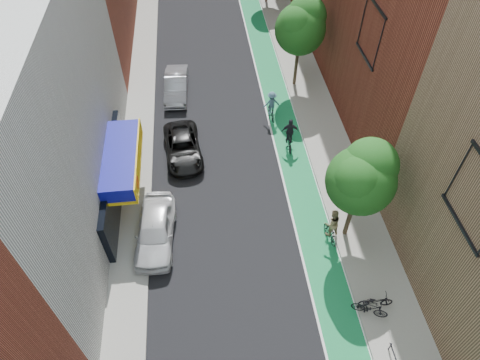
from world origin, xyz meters
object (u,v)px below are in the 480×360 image
object	(u,v)px
parked_car_white	(155,230)
cyclist_lane_near	(331,226)
cyclist_lane_mid	(290,137)
parked_car_silver	(176,85)
cyclist_lane_far	(271,106)
parked_car_black	(183,147)

from	to	relation	value
parked_car_white	cyclist_lane_near	bearing A→B (deg)	-1.42
cyclist_lane_near	cyclist_lane_mid	xyz separation A→B (m)	(-0.80, 7.38, -0.17)
cyclist_lane_near	parked_car_silver	bearing A→B (deg)	-69.52
cyclist_lane_mid	cyclist_lane_far	xyz separation A→B (m)	(-0.70, 3.09, 0.15)
parked_car_white	parked_car_silver	distance (m)	13.10
parked_car_black	parked_car_silver	world-z (taller)	parked_car_silver
cyclist_lane_mid	cyclist_lane_far	bearing A→B (deg)	-71.00
parked_car_white	cyclist_lane_far	size ratio (longest dim) A/B	2.31
parked_car_white	parked_car_silver	bearing A→B (deg)	88.83
parked_car_white	parked_car_black	world-z (taller)	parked_car_white
parked_car_silver	cyclist_lane_near	xyz separation A→B (m)	(8.03, -13.98, 0.25)
parked_car_black	cyclist_lane_far	distance (m)	6.94
parked_car_white	cyclist_lane_far	world-z (taller)	cyclist_lane_far
parked_car_black	parked_car_silver	distance (m)	6.64
parked_car_white	parked_car_black	bearing A→B (deg)	80.38
parked_car_silver	cyclist_lane_mid	xyz separation A→B (m)	(7.23, -6.61, 0.08)
cyclist_lane_mid	parked_car_silver	bearing A→B (deg)	-36.20
parked_car_white	parked_car_black	distance (m)	6.61
parked_car_black	parked_car_silver	bearing A→B (deg)	87.98
parked_car_white	cyclist_lane_near	size ratio (longest dim) A/B	2.22
parked_car_white	parked_car_black	xyz separation A→B (m)	(1.60, 6.41, -0.16)
cyclist_lane_near	cyclist_lane_mid	size ratio (longest dim) A/B	1.00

